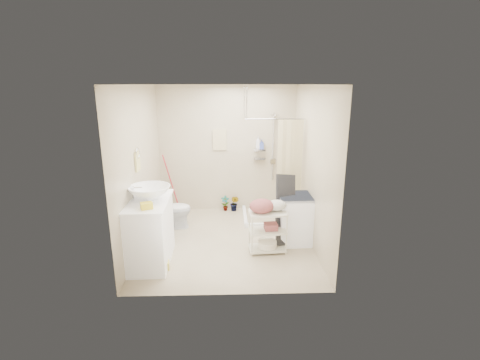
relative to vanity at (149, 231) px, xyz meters
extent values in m
plane|color=tan|center=(1.16, 0.68, -0.49)|extent=(3.20, 3.20, 0.00)
cube|color=silver|center=(1.16, 0.68, 2.11)|extent=(2.80, 3.20, 0.04)
cube|color=#BCAF92|center=(1.16, 2.28, 0.81)|extent=(2.80, 0.04, 2.60)
cube|color=#BCAF92|center=(1.16, -0.92, 0.81)|extent=(2.80, 0.04, 2.60)
cube|color=#BCAF92|center=(-0.24, 0.68, 0.81)|extent=(0.04, 3.20, 2.60)
cube|color=#BCAF92|center=(2.56, 0.68, 0.81)|extent=(0.04, 3.20, 2.60)
cube|color=white|center=(0.00, 0.00, 0.00)|extent=(0.65, 1.12, 0.98)
imported|color=white|center=(0.04, 0.03, 0.59)|extent=(0.70, 0.70, 0.21)
cube|color=yellow|center=(0.08, -0.35, 0.53)|extent=(0.19, 0.17, 0.09)
cube|color=gold|center=(0.21, -0.24, -0.41)|extent=(0.32, 0.26, 0.16)
imported|color=silver|center=(0.12, 1.29, -0.13)|extent=(0.74, 0.47, 0.72)
imported|color=brown|center=(1.11, 2.15, -0.33)|extent=(0.17, 0.12, 0.32)
imported|color=#96512B|center=(1.31, 2.12, -0.32)|extent=(0.24, 0.23, 0.34)
cube|color=beige|center=(1.01, 2.26, 1.01)|extent=(0.28, 0.03, 0.42)
imported|color=silver|center=(1.80, 2.22, 0.96)|extent=(0.12, 0.12, 0.26)
imported|color=#394A97|center=(1.87, 2.22, 0.93)|extent=(0.09, 0.09, 0.19)
cube|color=white|center=(2.30, 0.62, -0.08)|extent=(0.58, 0.60, 0.82)
camera|label=1|loc=(1.20, -4.82, 2.12)|focal=26.00mm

